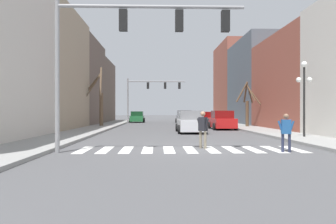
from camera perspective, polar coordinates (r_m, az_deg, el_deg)
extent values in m
plane|color=#4C4C4F|center=(14.38, 3.72, -6.40)|extent=(240.00, 240.00, 0.00)
cube|color=gray|center=(15.38, -23.40, -5.70)|extent=(2.88, 90.00, 0.15)
cube|color=tan|center=(30.75, -21.05, 6.69)|extent=(6.00, 10.44, 10.29)
cube|color=#66564C|center=(40.54, -16.22, 4.87)|extent=(6.00, 10.13, 9.95)
cube|color=#66564C|center=(50.50, -13.30, 3.44)|extent=(6.00, 10.41, 9.08)
cube|color=#934C3D|center=(31.04, 22.71, 4.71)|extent=(6.00, 11.75, 8.22)
cube|color=#515B66|center=(42.16, 16.00, 4.92)|extent=(6.00, 11.95, 10.30)
cube|color=#934C3D|center=(53.58, 12.13, 4.97)|extent=(6.00, 11.69, 12.28)
cube|color=white|center=(14.34, -14.47, -6.41)|extent=(0.45, 2.60, 0.01)
cube|color=white|center=(14.17, -10.90, -6.49)|extent=(0.45, 2.60, 0.01)
cube|color=white|center=(14.06, -7.25, -6.54)|extent=(0.45, 2.60, 0.01)
cube|color=white|center=(14.00, -3.56, -6.57)|extent=(0.45, 2.60, 0.01)
cube|color=white|center=(14.00, 0.15, -6.57)|extent=(0.45, 2.60, 0.01)
cube|color=white|center=(14.06, 3.84, -6.54)|extent=(0.45, 2.60, 0.01)
cube|color=white|center=(14.18, 7.49, -6.49)|extent=(0.45, 2.60, 0.01)
cube|color=white|center=(14.35, 11.06, -6.41)|extent=(0.45, 2.60, 0.01)
cube|color=white|center=(14.57, 14.54, -6.31)|extent=(0.45, 2.60, 0.01)
cube|color=white|center=(14.85, 17.89, -6.19)|extent=(0.45, 2.60, 0.01)
cube|color=white|center=(15.17, 21.11, -6.06)|extent=(0.45, 2.60, 0.01)
cylinder|color=gray|center=(13.64, -18.73, 6.24)|extent=(0.18, 0.18, 6.18)
cylinder|color=gray|center=(13.62, -2.93, 17.85)|extent=(7.39, 0.14, 0.14)
cube|color=black|center=(13.53, -7.80, 15.54)|extent=(0.32, 0.28, 0.84)
cube|color=black|center=(13.49, 1.97, 15.59)|extent=(0.32, 0.28, 0.84)
cube|color=black|center=(13.73, 9.97, 15.31)|extent=(0.32, 0.28, 0.84)
cylinder|color=gray|center=(43.29, -7.01, 1.92)|extent=(0.18, 0.18, 5.95)
cylinder|color=gray|center=(43.26, -2.01, 5.34)|extent=(7.54, 0.14, 0.14)
cube|color=black|center=(43.24, -3.51, 4.61)|extent=(0.32, 0.28, 0.84)
cube|color=black|center=(43.23, -0.50, 4.61)|extent=(0.32, 0.28, 0.84)
cube|color=black|center=(43.31, 2.00, 4.60)|extent=(0.32, 0.28, 0.84)
cylinder|color=black|center=(20.74, 22.62, 1.62)|extent=(0.12, 0.12, 4.05)
sphere|color=white|center=(20.91, 22.63, 7.67)|extent=(0.36, 0.36, 0.36)
sphere|color=white|center=(20.68, 21.82, 5.22)|extent=(0.31, 0.31, 0.31)
sphere|color=white|center=(20.94, 23.43, 5.16)|extent=(0.31, 0.31, 0.31)
cube|color=gray|center=(44.42, 2.81, -1.18)|extent=(1.94, 4.58, 0.86)
cube|color=#464648|center=(44.41, 2.81, -0.17)|extent=(1.78, 2.38, 0.71)
cylinder|color=black|center=(45.78, 1.44, -1.50)|extent=(0.22, 0.64, 0.64)
cylinder|color=black|center=(45.93, 3.90, -1.49)|extent=(0.22, 0.64, 0.64)
cylinder|color=black|center=(42.95, 1.65, -1.61)|extent=(0.22, 0.64, 0.64)
cylinder|color=black|center=(43.11, 4.27, -1.60)|extent=(0.22, 0.64, 0.64)
cube|color=#236B38|center=(47.87, -5.38, -1.13)|extent=(1.86, 4.23, 0.78)
cube|color=#133A1E|center=(47.86, -5.38, -0.28)|extent=(1.72, 2.20, 0.64)
cylinder|color=black|center=(49.25, -6.39, -1.38)|extent=(0.22, 0.64, 0.64)
cylinder|color=black|center=(49.14, -4.18, -1.39)|extent=(0.22, 0.64, 0.64)
cylinder|color=black|center=(46.64, -6.65, -1.47)|extent=(0.22, 0.64, 0.64)
cylinder|color=black|center=(46.52, -4.31, -1.47)|extent=(0.22, 0.64, 0.64)
cube|color=silver|center=(25.06, 3.95, -2.25)|extent=(1.86, 4.71, 0.83)
cube|color=slate|center=(25.04, 3.95, -0.53)|extent=(1.71, 2.45, 0.68)
cylinder|color=black|center=(26.45, 1.58, -2.71)|extent=(0.22, 0.64, 0.64)
cylinder|color=black|center=(26.63, 5.67, -2.69)|extent=(0.22, 0.64, 0.64)
cylinder|color=black|center=(23.54, 2.00, -3.06)|extent=(0.22, 0.64, 0.64)
cylinder|color=black|center=(23.74, 6.58, -3.04)|extent=(0.22, 0.64, 0.64)
cube|color=#236B38|center=(51.88, 4.58, -1.03)|extent=(1.92, 4.76, 0.78)
cube|color=#133A1E|center=(51.87, 4.58, -0.25)|extent=(1.76, 2.47, 0.64)
cylinder|color=black|center=(53.26, 3.36, -1.27)|extent=(0.22, 0.64, 0.64)
cylinder|color=black|center=(53.47, 5.45, -1.26)|extent=(0.22, 0.64, 0.64)
cylinder|color=black|center=(50.32, 3.66, -1.35)|extent=(0.22, 0.64, 0.64)
cylinder|color=black|center=(50.54, 5.87, -1.34)|extent=(0.22, 0.64, 0.64)
cube|color=red|center=(38.10, 6.88, -1.47)|extent=(1.92, 4.60, 0.77)
cube|color=maroon|center=(38.09, 6.89, -0.43)|extent=(1.77, 2.39, 0.63)
cylinder|color=black|center=(39.39, 5.16, -1.77)|extent=(0.22, 0.64, 0.64)
cylinder|color=black|center=(39.67, 7.97, -1.76)|extent=(0.22, 0.64, 0.64)
cylinder|color=black|center=(36.56, 5.70, -1.92)|extent=(0.22, 0.64, 0.64)
cylinder|color=black|center=(36.87, 8.72, -1.90)|extent=(0.22, 0.64, 0.64)
cube|color=red|center=(29.82, 9.41, -1.87)|extent=(1.82, 4.23, 0.83)
cube|color=maroon|center=(29.81, 9.41, -0.42)|extent=(1.68, 2.20, 0.68)
cylinder|color=black|center=(30.96, 7.25, -2.29)|extent=(0.22, 0.64, 0.64)
cylinder|color=black|center=(31.31, 10.61, -2.27)|extent=(0.22, 0.64, 0.64)
cylinder|color=black|center=(28.38, 8.08, -2.52)|extent=(0.22, 0.64, 0.64)
cylinder|color=black|center=(28.75, 11.73, -2.48)|extent=(0.22, 0.64, 0.64)
cylinder|color=#7A705B|center=(14.56, 5.70, -4.79)|extent=(0.11, 0.11, 0.77)
cylinder|color=#7A705B|center=(14.37, 6.50, -4.86)|extent=(0.11, 0.11, 0.77)
cube|color=black|center=(14.42, 6.10, -2.10)|extent=(0.40, 0.43, 0.61)
sphere|color=#8C664C|center=(14.41, 6.10, -0.33)|extent=(0.22, 0.22, 0.22)
cylinder|color=black|center=(14.58, 5.49, -2.23)|extent=(0.23, 0.26, 0.59)
cylinder|color=black|center=(14.27, 6.72, -2.28)|extent=(0.23, 0.26, 0.59)
cylinder|color=#282D47|center=(13.91, 19.34, -5.12)|extent=(0.11, 0.11, 0.73)
cylinder|color=#282D47|center=(13.98, 20.40, -5.09)|extent=(0.11, 0.11, 0.73)
cube|color=#235693|center=(13.90, 19.87, -2.43)|extent=(0.38, 0.24, 0.58)
sphere|color=#8C664C|center=(13.89, 19.88, -0.69)|extent=(0.21, 0.21, 0.21)
cylinder|color=#235693|center=(13.85, 19.05, -2.59)|extent=(0.26, 0.11, 0.56)
cylinder|color=#235693|center=(13.96, 20.69, -2.57)|extent=(0.26, 0.11, 0.56)
cylinder|color=brown|center=(33.16, 13.61, -0.27)|extent=(0.31, 0.31, 2.49)
cylinder|color=brown|center=(33.75, 13.35, 3.37)|extent=(0.17, 1.28, 2.02)
cylinder|color=brown|center=(32.79, 14.28, 3.17)|extent=(0.60, 1.12, 1.62)
cylinder|color=brown|center=(32.95, 12.73, 3.38)|extent=(1.25, 0.40, 2.02)
cylinder|color=brown|center=(33.72, 14.07, 3.06)|extent=(0.88, 0.99, 1.83)
cylinder|color=brown|center=(32.81, 14.73, 2.82)|extent=(1.07, 1.24, 1.89)
cylinder|color=brown|center=(34.15, -11.53, 0.46)|extent=(0.38, 0.38, 3.35)
cylinder|color=brown|center=(33.73, -11.62, 5.21)|extent=(0.28, 1.29, 3.02)
cylinder|color=brown|center=(33.90, -12.85, 4.53)|extent=(1.50, 1.14, 2.55)
cylinder|color=brown|center=(34.36, -12.87, 4.92)|extent=(1.76, 0.30, 2.23)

